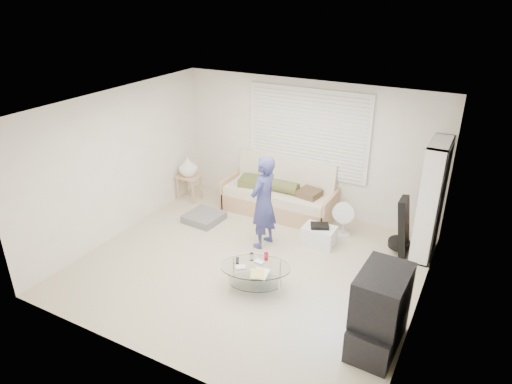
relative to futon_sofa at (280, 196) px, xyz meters
The scene contains 13 objects.
ground 1.94m from the futon_sofa, 78.92° to the right, with size 5.00×5.00×0.00m, color #BEB294.
room_shell 1.93m from the futon_sofa, 75.26° to the right, with size 5.02×4.52×2.51m.
window_blinds 1.30m from the futon_sofa, 41.53° to the left, with size 2.32×0.08×1.62m.
futon_sofa is the anchor object (origin of this frame).
grey_floor_pillow 1.49m from the futon_sofa, 137.70° to the right, with size 0.62×0.62×0.14m, color #5F5E63.
side_table 1.91m from the futon_sofa, 169.39° to the right, with size 0.46×0.37×0.91m.
bookshelf 2.77m from the futon_sofa, ahead, with size 0.30×0.81×1.92m.
guitar_case 2.41m from the futon_sofa, ahead, with size 0.35×0.36×0.97m.
floor_fan 1.38m from the futon_sofa, 11.19° to the right, with size 0.39×0.26×0.63m.
storage_bin 1.34m from the futon_sofa, 34.62° to the right, with size 0.53×0.38×0.37m.
tv_unit 3.69m from the futon_sofa, 45.93° to the right, with size 0.57×0.98×1.04m.
coffee_table 2.46m from the futon_sofa, 72.58° to the right, with size 1.17×0.97×0.49m.
standing_person 1.33m from the futon_sofa, 77.18° to the right, with size 0.58×0.38×1.58m, color navy.
Camera 1 is at (2.94, -5.24, 4.02)m, focal length 32.00 mm.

